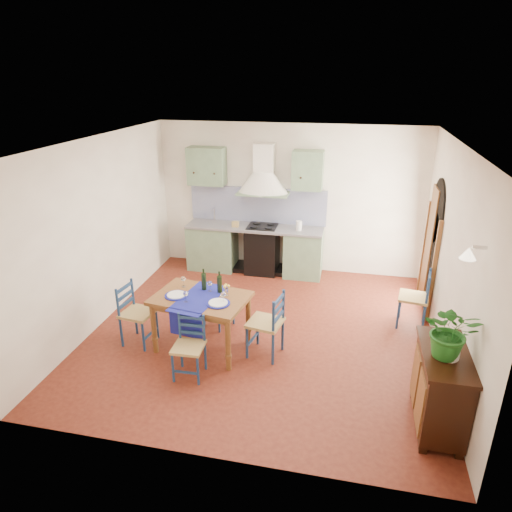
# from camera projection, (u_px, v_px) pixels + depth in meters

# --- Properties ---
(floor) EXTENTS (5.00, 5.00, 0.00)m
(floor) POSITION_uv_depth(u_px,v_px,m) (262.00, 331.00, 6.90)
(floor) COLOR #49160F
(floor) RESTS_ON ground
(back_wall) EXTENTS (5.00, 0.96, 2.80)m
(back_wall) POSITION_uv_depth(u_px,v_px,m) (262.00, 219.00, 8.67)
(back_wall) COLOR white
(back_wall) RESTS_ON ground
(right_wall) EXTENTS (0.26, 5.00, 2.80)m
(right_wall) POSITION_uv_depth(u_px,v_px,m) (448.00, 256.00, 6.16)
(right_wall) COLOR white
(right_wall) RESTS_ON ground
(left_wall) EXTENTS (0.04, 5.00, 2.80)m
(left_wall) POSITION_uv_depth(u_px,v_px,m) (100.00, 232.00, 6.87)
(left_wall) COLOR white
(left_wall) RESTS_ON ground
(ceiling) EXTENTS (5.00, 5.00, 0.01)m
(ceiling) POSITION_uv_depth(u_px,v_px,m) (263.00, 142.00, 5.85)
(ceiling) COLOR white
(ceiling) RESTS_ON back_wall
(dining_table) EXTENTS (1.38, 1.07, 1.12)m
(dining_table) POSITION_uv_depth(u_px,v_px,m) (201.00, 303.00, 6.23)
(dining_table) COLOR brown
(dining_table) RESTS_ON ground
(chair_near) EXTENTS (0.39, 0.39, 0.81)m
(chair_near) POSITION_uv_depth(u_px,v_px,m) (189.00, 346.00, 5.76)
(chair_near) COLOR navy
(chair_near) RESTS_ON ground
(chair_far) EXTENTS (0.50, 0.50, 0.80)m
(chair_far) POSITION_uv_depth(u_px,v_px,m) (217.00, 302.00, 6.91)
(chair_far) COLOR navy
(chair_far) RESTS_ON ground
(chair_left) EXTENTS (0.47, 0.47, 0.90)m
(chair_left) POSITION_uv_depth(u_px,v_px,m) (136.00, 313.00, 6.46)
(chair_left) COLOR navy
(chair_left) RESTS_ON ground
(chair_right) EXTENTS (0.51, 0.51, 0.94)m
(chair_right) POSITION_uv_depth(u_px,v_px,m) (267.00, 324.00, 6.15)
(chair_right) COLOR navy
(chair_right) RESTS_ON ground
(chair_spare) EXTENTS (0.49, 0.49, 0.91)m
(chair_spare) POSITION_uv_depth(u_px,v_px,m) (416.00, 298.00, 6.88)
(chair_spare) COLOR navy
(chair_spare) RESTS_ON ground
(sideboard) EXTENTS (0.50, 1.05, 0.94)m
(sideboard) POSITION_uv_depth(u_px,v_px,m) (440.00, 387.00, 4.89)
(sideboard) COLOR black
(sideboard) RESTS_ON ground
(potted_plant) EXTENTS (0.60, 0.54, 0.59)m
(potted_plant) POSITION_uv_depth(u_px,v_px,m) (451.00, 332.00, 4.56)
(potted_plant) COLOR #1C5D1C
(potted_plant) RESTS_ON sideboard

